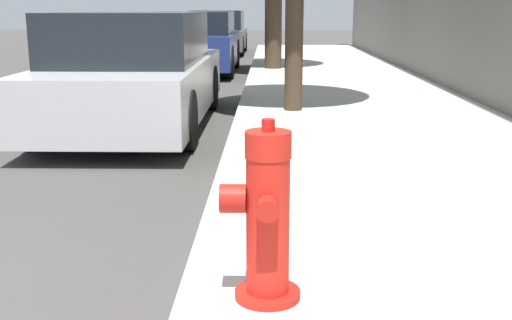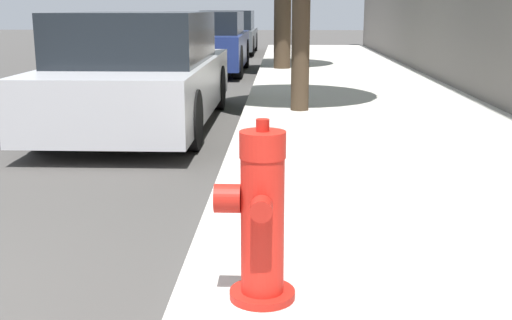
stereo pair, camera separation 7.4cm
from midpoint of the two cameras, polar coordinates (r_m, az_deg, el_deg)
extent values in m
cylinder|color=red|center=(2.90, 1.31, -11.81)|extent=(0.29, 0.29, 0.04)
cylinder|color=red|center=(2.78, 1.34, -5.85)|extent=(0.19, 0.19, 0.60)
cylinder|color=red|center=(2.68, 1.38, 1.38)|extent=(0.20, 0.20, 0.11)
cylinder|color=red|center=(2.67, 1.39, 3.11)|extent=(0.06, 0.06, 0.05)
cylinder|color=red|center=(2.61, 1.30, -4.37)|extent=(0.09, 0.09, 0.09)
cylinder|color=red|center=(2.88, 1.40, -2.66)|extent=(0.09, 0.09, 0.09)
cylinder|color=red|center=(2.75, -1.78, -3.43)|extent=(0.11, 0.12, 0.12)
cube|color=#B7B7BC|center=(7.90, -9.71, 6.46)|extent=(1.66, 4.37, 0.63)
cube|color=black|center=(7.69, -10.15, 10.70)|extent=(1.53, 2.41, 0.56)
cylinder|color=black|center=(9.41, -12.47, 6.35)|extent=(0.20, 0.62, 0.62)
cylinder|color=black|center=(9.14, -3.27, 6.45)|extent=(0.20, 0.62, 0.62)
cylinder|color=black|center=(6.85, -18.16, 3.46)|extent=(0.20, 0.62, 0.62)
cylinder|color=black|center=(6.48, -5.58, 3.53)|extent=(0.20, 0.62, 0.62)
cube|color=navy|center=(14.42, -4.58, 9.82)|extent=(1.85, 3.91, 0.67)
cube|color=black|center=(14.24, -4.70, 12.07)|extent=(1.70, 2.15, 0.47)
cylinder|color=black|center=(15.75, -7.13, 9.38)|extent=(0.20, 0.68, 0.68)
cylinder|color=black|center=(15.56, -0.91, 9.43)|extent=(0.20, 0.68, 0.68)
cylinder|color=black|center=(13.37, -8.82, 8.63)|extent=(0.20, 0.68, 0.68)
cylinder|color=black|center=(13.15, -1.51, 8.71)|extent=(0.20, 0.68, 0.68)
cube|color=#4C5156|center=(20.59, -2.33, 10.73)|extent=(1.66, 3.94, 0.59)
cube|color=black|center=(20.42, -2.38, 12.33)|extent=(1.53, 2.17, 0.57)
cylinder|color=black|center=(21.89, -4.05, 10.45)|extent=(0.20, 0.61, 0.61)
cylinder|color=black|center=(21.77, -0.06, 10.47)|extent=(0.20, 0.61, 0.61)
cylinder|color=black|center=(19.46, -4.85, 10.08)|extent=(0.20, 0.61, 0.61)
cylinder|color=black|center=(19.33, -0.37, 10.10)|extent=(0.20, 0.61, 0.61)
camera|label=1|loc=(0.04, -89.46, 0.13)|focal=45.00mm
camera|label=2|loc=(0.04, 90.54, -0.13)|focal=45.00mm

